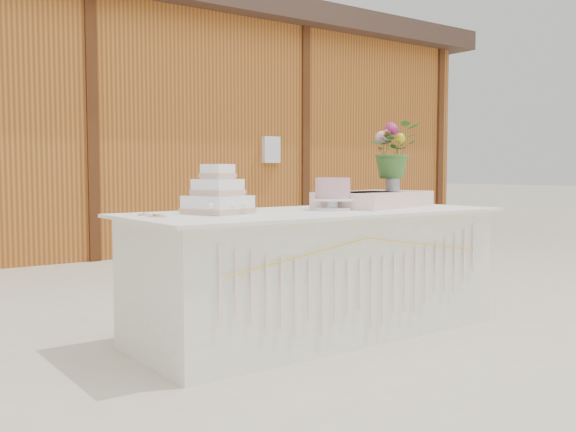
% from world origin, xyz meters
% --- Properties ---
extents(ground, '(80.00, 80.00, 0.00)m').
position_xyz_m(ground, '(0.00, 0.00, 0.00)').
color(ground, beige).
rests_on(ground, ground).
extents(barn, '(12.60, 4.60, 3.30)m').
position_xyz_m(barn, '(-0.01, 5.99, 1.68)').
color(barn, '#B16225').
rests_on(barn, ground).
extents(cake_table, '(2.40, 1.00, 0.77)m').
position_xyz_m(cake_table, '(0.00, -0.00, 0.39)').
color(cake_table, silver).
rests_on(cake_table, ground).
extents(wedding_cake, '(0.39, 0.39, 0.28)m').
position_xyz_m(wedding_cake, '(-0.64, 0.11, 0.87)').
color(wedding_cake, white).
rests_on(wedding_cake, cake_table).
extents(pink_cake_stand, '(0.28, 0.28, 0.20)m').
position_xyz_m(pink_cake_stand, '(0.13, -0.00, 0.88)').
color(pink_cake_stand, white).
rests_on(pink_cake_stand, cake_table).
extents(satin_runner, '(0.94, 0.70, 0.11)m').
position_xyz_m(satin_runner, '(0.58, 0.09, 0.82)').
color(satin_runner, '#FFD7CD').
rests_on(satin_runner, cake_table).
extents(flower_vase, '(0.10, 0.10, 0.14)m').
position_xyz_m(flower_vase, '(0.74, 0.09, 0.94)').
color(flower_vase, '#A6A7AB').
rests_on(flower_vase, satin_runner).
extents(bouquet, '(0.37, 0.33, 0.39)m').
position_xyz_m(bouquet, '(0.74, 0.09, 1.21)').
color(bouquet, '#3A6829').
rests_on(bouquet, flower_vase).
extents(loose_flowers, '(0.24, 0.37, 0.02)m').
position_xyz_m(loose_flowers, '(-1.02, 0.15, 0.78)').
color(loose_flowers, pink).
rests_on(loose_flowers, cake_table).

